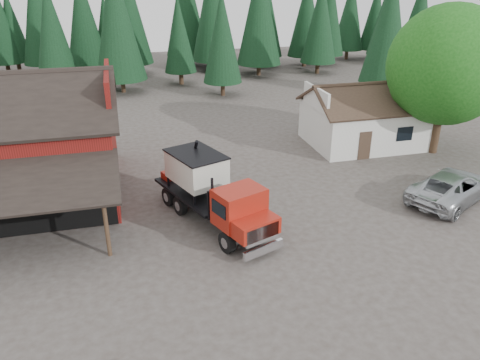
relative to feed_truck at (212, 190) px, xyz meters
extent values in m
plane|color=#403833|center=(0.38, -4.03, -1.82)|extent=(120.00, 120.00, 0.00)
cube|color=maroon|center=(-10.62, 5.97, 0.68)|extent=(12.00, 10.00, 5.00)
cube|color=black|center=(-10.62, 8.47, 4.18)|extent=(12.80, 5.53, 2.35)
cube|color=maroon|center=(-4.62, 5.97, 4.18)|extent=(0.25, 7.00, 2.00)
cylinder|color=#382619|center=(-5.22, -1.93, -0.42)|extent=(0.20, 0.20, 2.80)
cube|color=silver|center=(13.38, 8.97, -0.32)|extent=(8.00, 6.00, 3.00)
cube|color=#38281E|center=(13.38, 7.47, 1.93)|extent=(8.60, 3.42, 1.80)
cube|color=#38281E|center=(13.38, 10.47, 1.93)|extent=(8.60, 3.42, 1.80)
cube|color=silver|center=(9.38, 8.97, 1.93)|extent=(0.20, 4.20, 1.50)
cube|color=silver|center=(17.38, 8.97, 1.93)|extent=(0.20, 4.20, 1.50)
cube|color=#38281E|center=(11.88, 5.95, -0.82)|extent=(0.90, 0.06, 2.00)
cube|color=black|center=(14.88, 5.95, -0.22)|extent=(1.20, 0.06, 1.00)
cylinder|color=#382619|center=(17.38, 5.97, -0.22)|extent=(0.60, 0.60, 3.20)
sphere|color=#155012|center=(17.38, 5.97, 4.38)|extent=(8.00, 8.00, 8.00)
sphere|color=#155012|center=(16.18, 6.77, 3.18)|extent=(4.40, 4.40, 4.40)
sphere|color=#155012|center=(18.38, 5.17, 3.48)|extent=(4.80, 4.80, 4.80)
cylinder|color=#382619|center=(6.38, 25.97, -1.02)|extent=(0.44, 0.44, 1.60)
cone|color=black|center=(6.38, 25.97, 4.08)|extent=(3.96, 3.96, 9.00)
cylinder|color=#382619|center=(22.38, 21.97, -1.02)|extent=(0.44, 0.44, 1.60)
cone|color=black|center=(22.38, 21.97, 5.08)|extent=(4.84, 4.84, 11.00)
cylinder|color=#382619|center=(-3.62, 29.97, -1.02)|extent=(0.44, 0.44, 1.60)
cone|color=black|center=(-3.62, 29.97, 5.58)|extent=(5.28, 5.28, 12.00)
cylinder|color=black|center=(0.08, -3.02, -1.30)|extent=(0.68, 1.08, 1.04)
cylinder|color=black|center=(1.93, -2.31, -1.30)|extent=(0.68, 1.08, 1.04)
cylinder|color=black|center=(-1.52, 1.20, -1.30)|extent=(0.68, 1.08, 1.04)
cylinder|color=black|center=(0.32, 1.91, -1.30)|extent=(0.68, 1.08, 1.04)
cylinder|color=black|center=(-1.99, 2.44, -1.30)|extent=(0.68, 1.08, 1.04)
cylinder|color=black|center=(-0.14, 3.14, -1.30)|extent=(0.68, 1.08, 1.04)
cube|color=black|center=(-0.06, 0.15, -0.92)|extent=(3.85, 7.93, 0.38)
cube|color=silver|center=(1.53, -4.03, -1.30)|extent=(2.08, 0.93, 0.42)
cube|color=silver|center=(1.49, -3.94, -0.55)|extent=(1.71, 0.72, 0.85)
cube|color=maroon|center=(1.29, -3.41, -0.40)|extent=(2.41, 1.90, 0.80)
cube|color=maroon|center=(0.86, -2.27, 0.11)|extent=(2.68, 2.30, 1.74)
cube|color=black|center=(1.13, -2.97, 0.40)|extent=(1.87, 0.77, 0.85)
cylinder|color=black|center=(-0.32, -1.81, 0.63)|extent=(0.17, 0.17, 1.69)
cube|color=black|center=(0.52, -1.39, 0.07)|extent=(2.20, 0.93, 1.51)
cube|color=black|center=(-0.53, 1.38, -0.67)|extent=(4.19, 5.96, 0.15)
cube|color=beige|center=(-0.53, 1.38, 0.73)|extent=(3.13, 3.67, 1.51)
cone|color=beige|center=(-0.53, 1.38, -0.22)|extent=(2.67, 2.67, 0.66)
cube|color=black|center=(-0.53, 1.38, 1.50)|extent=(3.25, 3.80, 0.08)
cylinder|color=black|center=(-0.47, 2.81, 0.63)|extent=(0.38, 2.09, 2.87)
cube|color=maroon|center=(-1.86, 3.29, -0.40)|extent=(0.80, 0.90, 0.42)
cylinder|color=silver|center=(1.65, -1.31, -1.02)|extent=(0.83, 1.07, 0.53)
imported|color=#B8BCC0|center=(13.55, -1.03, -0.96)|extent=(6.81, 5.38, 1.72)
camera|label=1|loc=(-3.99, -21.09, 10.26)|focal=35.00mm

